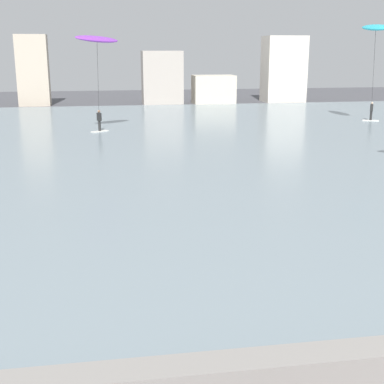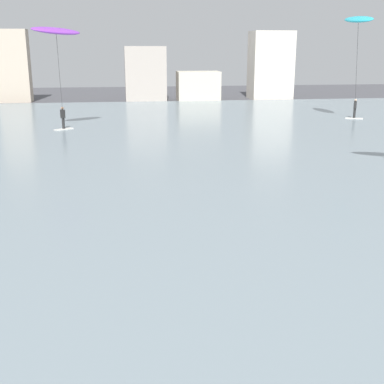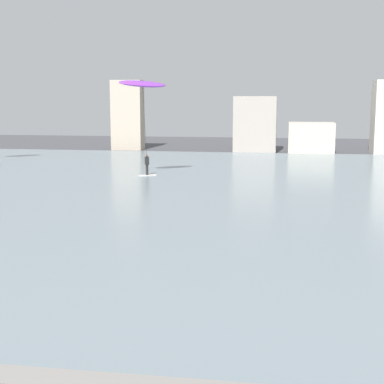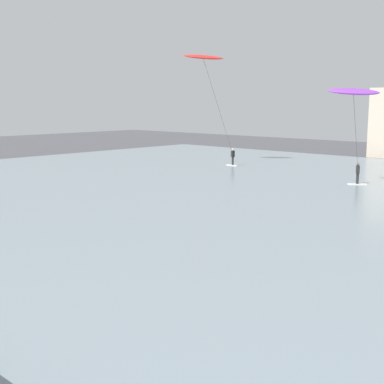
% 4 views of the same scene
% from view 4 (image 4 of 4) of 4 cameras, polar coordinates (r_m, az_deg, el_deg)
% --- Properties ---
extents(kitesurfer_red, '(5.19, 3.41, 10.79)m').
position_cam_4_polar(kitesurfer_red, '(52.70, 1.43, 13.43)').
color(kitesurfer_red, silver).
rests_on(kitesurfer_red, water_bay).
extents(kitesurfer_purple, '(3.63, 3.62, 7.26)m').
position_cam_4_polar(kitesurfer_purple, '(40.31, 16.83, 9.51)').
color(kitesurfer_purple, silver).
rests_on(kitesurfer_purple, water_bay).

